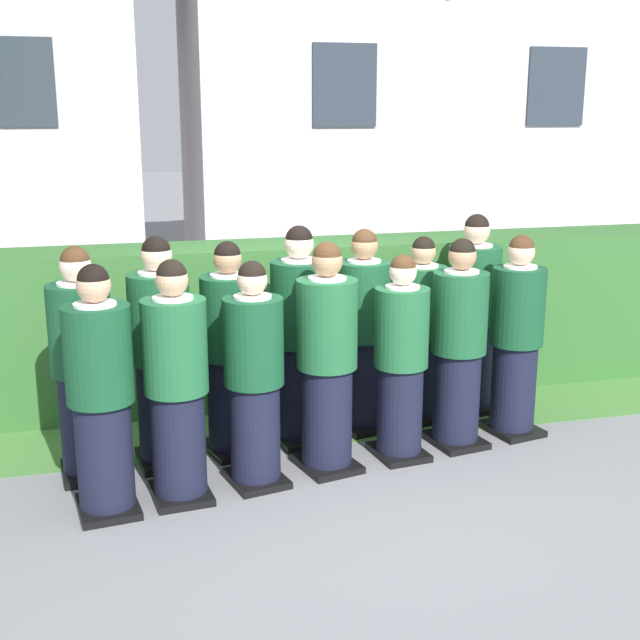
{
  "coord_description": "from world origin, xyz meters",
  "views": [
    {
      "loc": [
        -1.52,
        -5.6,
        2.59
      ],
      "look_at": [
        0.0,
        0.3,
        1.05
      ],
      "focal_mm": 47.31,
      "sensor_mm": 36.0,
      "label": 1
    }
  ],
  "objects": [
    {
      "name": "ground_plane",
      "position": [
        0.0,
        0.0,
        0.0
      ],
      "size": [
        60.0,
        60.0,
        0.0
      ],
      "primitive_type": "plane",
      "color": "slate"
    },
    {
      "name": "student_front_row_0",
      "position": [
        -1.6,
        -0.31,
        0.79
      ],
      "size": [
        0.44,
        0.55,
        1.66
      ],
      "color": "black",
      "rests_on": "ground"
    },
    {
      "name": "student_front_row_1",
      "position": [
        -1.12,
        -0.22,
        0.79
      ],
      "size": [
        0.43,
        0.51,
        1.65
      ],
      "color": "black",
      "rests_on": "ground"
    },
    {
      "name": "student_front_row_2",
      "position": [
        -0.58,
        -0.12,
        0.76
      ],
      "size": [
        0.46,
        0.54,
        1.6
      ],
      "color": "black",
      "rests_on": "ground"
    },
    {
      "name": "student_front_row_3",
      "position": [
        -0.03,
        0.0,
        0.8
      ],
      "size": [
        0.49,
        0.57,
        1.69
      ],
      "color": "black",
      "rests_on": "ground"
    },
    {
      "name": "student_front_row_4",
      "position": [
        0.56,
        0.07,
        0.74
      ],
      "size": [
        0.41,
        0.52,
        1.56
      ],
      "color": "black",
      "rests_on": "ground"
    },
    {
      "name": "student_front_row_5",
      "position": [
        1.08,
        0.19,
        0.78
      ],
      "size": [
        0.45,
        0.53,
        1.64
      ],
      "color": "black",
      "rests_on": "ground"
    },
    {
      "name": "student_front_row_6",
      "position": [
        1.62,
        0.3,
        0.78
      ],
      "size": [
        0.46,
        0.53,
        1.63
      ],
      "color": "black",
      "rests_on": "ground"
    },
    {
      "name": "student_rear_row_0",
      "position": [
        -1.73,
        0.31,
        0.8
      ],
      "size": [
        0.44,
        0.52,
        1.67
      ],
      "color": "black",
      "rests_on": "ground"
    },
    {
      "name": "student_rear_row_1",
      "position": [
        -1.17,
        0.4,
        0.82
      ],
      "size": [
        0.45,
        0.53,
        1.71
      ],
      "color": "black",
      "rests_on": "ground"
    },
    {
      "name": "student_rear_row_2",
      "position": [
        -0.66,
        0.47,
        0.78
      ],
      "size": [
        0.49,
        0.55,
        1.64
      ],
      "color": "black",
      "rests_on": "ground"
    },
    {
      "name": "student_rear_row_3",
      "position": [
        -0.09,
        0.57,
        0.82
      ],
      "size": [
        0.47,
        0.55,
        1.73
      ],
      "color": "black",
      "rests_on": "ground"
    },
    {
      "name": "student_rear_row_4",
      "position": [
        0.47,
        0.7,
        0.79
      ],
      "size": [
        0.48,
        0.55,
        1.66
      ],
      "color": "black",
      "rests_on": "ground"
    },
    {
      "name": "student_rear_row_5",
      "position": [
        1.0,
        0.79,
        0.75
      ],
      "size": [
        0.45,
        0.51,
        1.57
      ],
      "color": "black",
      "rests_on": "ground"
    },
    {
      "name": "student_rear_row_6",
      "position": [
        1.52,
        0.91,
        0.82
      ],
      "size": [
        0.45,
        0.56,
        1.72
      ],
      "color": "black",
      "rests_on": "ground"
    },
    {
      "name": "hedge",
      "position": [
        0.0,
        1.64,
        0.71
      ],
      "size": [
        8.32,
        0.7,
        1.42
      ],
      "color": "#33662D",
      "rests_on": "ground"
    },
    {
      "name": "school_building_annex",
      "position": [
        3.38,
        7.36,
        3.48
      ],
      "size": [
        7.54,
        3.24,
        6.78
      ],
      "color": "silver",
      "rests_on": "ground"
    },
    {
      "name": "lawn_strip",
      "position": [
        0.0,
        0.84,
        0.0
      ],
      "size": [
        8.32,
        0.9,
        0.01
      ],
      "primitive_type": "cube",
      "color": "#477A38",
      "rests_on": "ground"
    }
  ]
}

